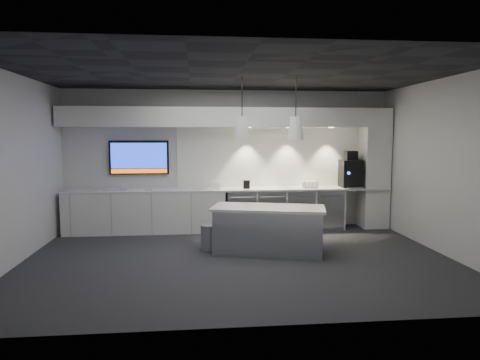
{
  "coord_description": "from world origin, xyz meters",
  "views": [
    {
      "loc": [
        -0.67,
        -6.83,
        2.03
      ],
      "look_at": [
        0.13,
        1.1,
        1.19
      ],
      "focal_mm": 32.0,
      "sensor_mm": 36.0,
      "label": 1
    }
  ],
  "objects": [
    {
      "name": "wall_back",
      "position": [
        0.0,
        2.5,
        1.5
      ],
      "size": [
        7.0,
        0.0,
        7.0
      ],
      "primitive_type": "plane",
      "rotation": [
        1.57,
        0.0,
        0.0
      ],
      "color": "silver",
      "rests_on": "floor"
    },
    {
      "name": "ceiling",
      "position": [
        0.0,
        0.0,
        3.0
      ],
      "size": [
        7.0,
        7.0,
        0.0
      ],
      "primitive_type": "plane",
      "rotation": [
        3.14,
        0.0,
        0.0
      ],
      "color": "black",
      "rests_on": "wall_back"
    },
    {
      "name": "sign_black",
      "position": [
        0.37,
        2.11,
        0.99
      ],
      "size": [
        0.14,
        0.06,
        0.18
      ],
      "primitive_type": "cube",
      "rotation": [
        0.0,
        0.0,
        -0.27
      ],
      "color": "black",
      "rests_on": "back_counter"
    },
    {
      "name": "island",
      "position": [
        0.54,
        0.32,
        0.41
      ],
      "size": [
        2.06,
        1.27,
        0.81
      ],
      "rotation": [
        0.0,
        0.0,
        -0.25
      ],
      "color": "#9B9DA4",
      "rests_on": "floor"
    },
    {
      "name": "back_counter",
      "position": [
        0.0,
        2.17,
        0.88
      ],
      "size": [
        6.8,
        0.65,
        0.04
      ],
      "primitive_type": "cube",
      "color": "silver",
      "rests_on": "left_base_cabinets"
    },
    {
      "name": "wall_tv",
      "position": [
        -1.9,
        2.45,
        1.56
      ],
      "size": [
        1.25,
        0.07,
        0.72
      ],
      "color": "black",
      "rests_on": "wall_back"
    },
    {
      "name": "bin",
      "position": [
        -0.46,
        0.62,
        0.23
      ],
      "size": [
        0.41,
        0.41,
        0.45
      ],
      "primitive_type": "cylinder",
      "rotation": [
        0.0,
        0.0,
        0.33
      ],
      "color": "#9B9DA4",
      "rests_on": "floor"
    },
    {
      "name": "tray_b",
      "position": [
        -2.43,
        2.1,
        0.91
      ],
      "size": [
        0.19,
        0.19,
        0.02
      ],
      "primitive_type": "cube",
      "rotation": [
        0.0,
        0.0,
        0.2
      ],
      "color": "#B2B2B2",
      "rests_on": "back_counter"
    },
    {
      "name": "wall_front",
      "position": [
        0.0,
        -2.5,
        1.5
      ],
      "size": [
        7.0,
        0.0,
        7.0
      ],
      "primitive_type": "plane",
      "rotation": [
        -1.57,
        0.0,
        0.0
      ],
      "color": "silver",
      "rests_on": "floor"
    },
    {
      "name": "wall_left",
      "position": [
        -3.5,
        0.0,
        1.5
      ],
      "size": [
        0.0,
        7.0,
        7.0
      ],
      "primitive_type": "plane",
      "rotation": [
        1.57,
        0.0,
        1.57
      ],
      "color": "silver",
      "rests_on": "floor"
    },
    {
      "name": "fridge_unit_b",
      "position": [
        0.88,
        2.17,
        0.42
      ],
      "size": [
        0.6,
        0.61,
        0.85
      ],
      "primitive_type": "cube",
      "color": "#9B9DA4",
      "rests_on": "floor"
    },
    {
      "name": "fridge_unit_d",
      "position": [
        2.14,
        2.17,
        0.42
      ],
      "size": [
        0.6,
        0.61,
        0.85
      ],
      "primitive_type": "cube",
      "color": "#9B9DA4",
      "rests_on": "floor"
    },
    {
      "name": "tray_d",
      "position": [
        -1.67,
        2.16,
        0.91
      ],
      "size": [
        0.17,
        0.17,
        0.02
      ],
      "primitive_type": "cube",
      "rotation": [
        0.0,
        0.0,
        -0.04
      ],
      "color": "#B2B2B2",
      "rests_on": "back_counter"
    },
    {
      "name": "fridge_unit_a",
      "position": [
        0.25,
        2.17,
        0.42
      ],
      "size": [
        0.6,
        0.61,
        0.85
      ],
      "primitive_type": "cube",
      "color": "#9B9DA4",
      "rests_on": "floor"
    },
    {
      "name": "left_base_cabinets",
      "position": [
        -1.75,
        2.17,
        0.43
      ],
      "size": [
        3.3,
        0.63,
        0.86
      ],
      "primitive_type": "cube",
      "color": "white",
      "rests_on": "floor"
    },
    {
      "name": "tray_a",
      "position": [
        -2.79,
        2.17,
        0.91
      ],
      "size": [
        0.2,
        0.2,
        0.02
      ],
      "primitive_type": "cube",
      "rotation": [
        0.0,
        0.0,
        0.3
      ],
      "color": "#B2B2B2",
      "rests_on": "back_counter"
    },
    {
      "name": "tray_c",
      "position": [
        -2.17,
        2.17,
        0.91
      ],
      "size": [
        0.18,
        0.18,
        0.02
      ],
      "primitive_type": "cube",
      "rotation": [
        0.0,
        0.0,
        -0.13
      ],
      "color": "#B2B2B2",
      "rests_on": "back_counter"
    },
    {
      "name": "cup_cluster",
      "position": [
        1.75,
        2.09,
        0.97
      ],
      "size": [
        0.35,
        0.16,
        0.14
      ],
      "primitive_type": null,
      "color": "white",
      "rests_on": "back_counter"
    },
    {
      "name": "floor",
      "position": [
        0.0,
        0.0,
        0.0
      ],
      "size": [
        7.0,
        7.0,
        0.0
      ],
      "primitive_type": "plane",
      "color": "#2C2C2F",
      "rests_on": "ground"
    },
    {
      "name": "soffit",
      "position": [
        0.0,
        2.2,
        2.4
      ],
      "size": [
        6.9,
        0.6,
        0.4
      ],
      "primitive_type": "cube",
      "color": "white",
      "rests_on": "wall_back"
    },
    {
      "name": "wall_right",
      "position": [
        3.5,
        0.0,
        1.5
      ],
      "size": [
        0.0,
        7.0,
        7.0
      ],
      "primitive_type": "plane",
      "rotation": [
        1.57,
        0.0,
        -1.57
      ],
      "color": "silver",
      "rests_on": "floor"
    },
    {
      "name": "backsplash",
      "position": [
        1.2,
        2.48,
        1.55
      ],
      "size": [
        4.6,
        0.03,
        1.3
      ],
      "primitive_type": "cube",
      "color": "white",
      "rests_on": "wall_back"
    },
    {
      "name": "fridge_unit_c",
      "position": [
        1.51,
        2.17,
        0.42
      ],
      "size": [
        0.6,
        0.61,
        0.85
      ],
      "primitive_type": "cube",
      "color": "#9B9DA4",
      "rests_on": "floor"
    },
    {
      "name": "pendant_left",
      "position": [
        0.08,
        0.32,
        2.15
      ],
      "size": [
        0.27,
        0.27,
        1.08
      ],
      "color": "white",
      "rests_on": "ceiling"
    },
    {
      "name": "coffee_machine",
      "position": [
        2.68,
        2.2,
        1.23
      ],
      "size": [
        0.46,
        0.63,
        0.79
      ],
      "rotation": [
        0.0,
        0.0,
        -0.07
      ],
      "color": "black",
      "rests_on": "back_counter"
    },
    {
      "name": "pendant_right",
      "position": [
        1.0,
        0.32,
        2.15
      ],
      "size": [
        0.27,
        0.27,
        1.08
      ],
      "color": "white",
      "rests_on": "ceiling"
    },
    {
      "name": "column",
      "position": [
        3.2,
        2.2,
        1.3
      ],
      "size": [
        0.55,
        0.55,
        2.6
      ],
      "primitive_type": "cube",
      "color": "white",
      "rests_on": "floor"
    },
    {
      "name": "sign_white",
      "position": [
        -0.29,
        2.07,
        0.97
      ],
      "size": [
        0.18,
        0.08,
        0.14
      ],
      "primitive_type": "cube",
      "rotation": [
        0.0,
        0.0,
        0.35
      ],
      "color": "silver",
      "rests_on": "back_counter"
    }
  ]
}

